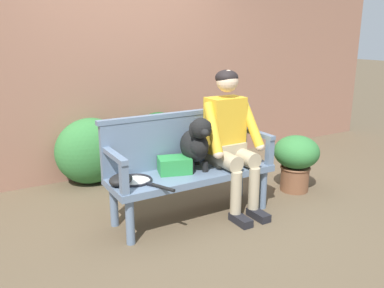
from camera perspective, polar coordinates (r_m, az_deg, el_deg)
ground_plane at (r=3.78m, az=0.00°, el=-10.12°), size 40.00×40.00×0.00m
brick_garden_fence at (r=4.93m, az=-9.90°, el=10.21°), size 8.00×0.30×2.40m
hedge_bush_mid_left at (r=4.90m, az=-4.75°, el=0.35°), size 0.70×0.51×0.71m
hedge_bush_mid_right at (r=4.60m, az=-14.08°, el=-0.95°), size 0.78×0.59×0.74m
garden_bench at (r=3.63m, az=0.00°, el=-4.74°), size 1.51×0.49×0.44m
bench_backrest at (r=3.72m, az=-1.67°, el=0.83°), size 1.55×0.06×0.50m
bench_armrest_left_end at (r=3.19m, az=-10.37°, el=-2.96°), size 0.06×0.49×0.28m
bench_armrest_right_end at (r=3.88m, az=9.80°, el=0.43°), size 0.06×0.49×0.28m
person_seated at (r=3.73m, az=5.34°, el=1.14°), size 0.56×0.64×1.31m
dog_on_bench at (r=3.56m, az=0.54°, el=0.11°), size 0.30×0.50×0.50m
tennis_racket at (r=3.38m, az=-7.69°, el=-5.16°), size 0.38×0.58×0.03m
baseball_glove at (r=3.33m, az=-10.00°, el=-4.94°), size 0.28×0.26×0.09m
sports_bag at (r=3.55m, az=-2.48°, el=-2.97°), size 0.33×0.27×0.14m
potted_plant at (r=4.38m, az=14.46°, el=-1.96°), size 0.47×0.47×0.60m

